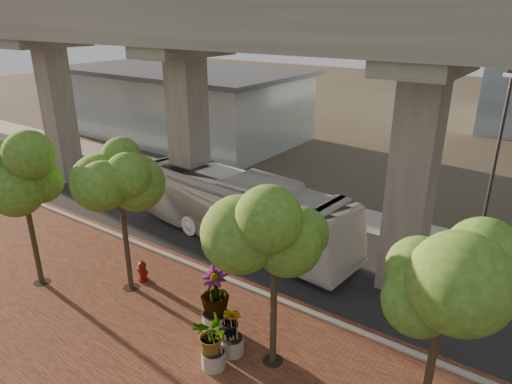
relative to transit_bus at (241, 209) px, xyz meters
The scene contains 18 objects.
ground 3.11m from the transit_bus, 34.35° to the right, with size 160.00×160.00×0.00m, color #332E25.
brick_plaza 9.83m from the transit_bus, 77.41° to the right, with size 70.00×13.00×0.06m, color brown.
asphalt_road 2.80m from the transit_bus, 14.87° to the left, with size 90.00×8.00×0.04m, color black.
curb_strip 4.38m from the transit_bus, 58.50° to the right, with size 70.00×0.25×0.16m, color #9F9D94.
far_sidewalk 6.65m from the transit_bus, 70.82° to the left, with size 90.00×3.00×0.06m, color #9F9D94.
transit_viaduct 5.93m from the transit_bus, 14.87° to the left, with size 72.00×5.60×12.40m.
station_pavilion 23.11m from the transit_bus, 140.86° to the left, with size 23.00×13.00×6.30m.
transit_bus is the anchor object (origin of this frame).
fire_hydrant 5.85m from the transit_bus, 102.01° to the right, with size 0.49×0.44×0.98m.
planter_front 9.18m from the transit_bus, 58.85° to the right, with size 1.76×1.76×1.94m.
planter_right 7.35m from the transit_bus, 60.42° to the right, with size 2.46×2.46×2.63m.
planter_left 8.49m from the transit_bus, 55.27° to the right, with size 1.78×1.78×1.96m.
street_tree_far_west 10.08m from the transit_bus, 119.75° to the right, with size 3.77×3.77×6.79m.
street_tree_near_west 7.17m from the transit_bus, 100.89° to the right, with size 3.65×3.65×6.65m.
street_tree_near_east 9.56m from the transit_bus, 46.32° to the right, with size 3.79×3.79×6.77m.
street_tree_far_east 13.24m from the transit_bus, 30.28° to the right, with size 3.66×3.66×6.54m.
streetlamp_west 11.60m from the transit_bus, 149.11° to the left, with size 0.35×1.03×7.13m.
streetlamp_east 12.14m from the transit_bus, 27.86° to the left, with size 0.44×1.28×8.85m.
Camera 1 is at (10.71, -15.41, 11.02)m, focal length 32.00 mm.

